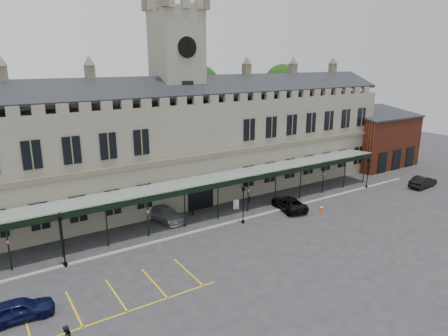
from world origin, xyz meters
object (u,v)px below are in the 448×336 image
lamp_post_left (62,235)px  lamp_post_mid (243,200)px  car_van (289,203)px  car_taxi (165,214)px  sign_board (236,205)px  car_right_b (423,182)px  car_left_a (19,309)px  clock_tower (178,91)px  station_building (180,146)px  lamp_post_right (368,170)px  traffic_cone (322,208)px

lamp_post_left → lamp_post_mid: (17.81, -0.61, -0.36)m
car_van → car_taxi: bearing=-7.8°
car_taxi → car_van: car_taxi is taller
lamp_post_mid → car_van: bearing=3.1°
lamp_post_left → sign_board: bearing=9.0°
sign_board → car_right_b: 26.72m
car_left_a → car_right_b: (49.36, 1.80, 0.04)m
car_taxi → car_right_b: size_ratio=1.11×
lamp_post_left → sign_board: lamp_post_left is taller
clock_tower → lamp_post_left: 21.84m
lamp_post_left → sign_board: (19.49, 3.10, -2.33)m
station_building → car_taxi: size_ratio=11.36×
sign_board → car_taxi: size_ratio=0.22×
lamp_post_left → sign_board: size_ratio=4.28×
lamp_post_right → sign_board: 19.49m
car_taxi → car_van: bearing=-32.5°
lamp_post_left → traffic_cone: 27.49m
station_building → car_van: station_building is taller
station_building → car_taxi: station_building is taller
lamp_post_mid → sign_board: lamp_post_mid is taller
lamp_post_left → traffic_cone: size_ratio=6.30×
station_building → car_right_b: (29.11, -14.39, -5.69)m
car_right_b → traffic_cone: bearing=81.6°
clock_tower → lamp_post_mid: bearing=-81.6°
lamp_post_mid → car_right_b: size_ratio=0.90×
clock_tower → lamp_post_right: (22.47, -10.56, -10.56)m
sign_board → car_taxi: (-8.33, 1.45, 0.21)m
lamp_post_left → car_taxi: bearing=22.2°
lamp_post_mid → lamp_post_right: (20.83, 0.60, 0.02)m
lamp_post_left → lamp_post_right: lamp_post_left is taller
car_left_a → lamp_post_right: bearing=-78.0°
car_right_b → car_taxi: bearing=71.3°
traffic_cone → car_van: car_van is taller
clock_tower → lamp_post_left: clock_tower is taller
lamp_post_mid → car_right_b: 27.73m
sign_board → car_van: size_ratio=0.22×
traffic_cone → sign_board: (-7.73, 5.89, 0.18)m
lamp_post_left → lamp_post_mid: lamp_post_left is taller
lamp_post_right → traffic_cone: (-11.41, -2.78, -2.17)m
lamp_post_right → car_van: 14.20m
traffic_cone → car_right_b: size_ratio=0.16×
lamp_post_mid → traffic_cone: size_ratio=5.52×
clock_tower → car_right_b: clock_tower is taller
lamp_post_mid → car_taxi: bearing=142.1°
car_van → car_right_b: 21.05m
car_van → sign_board: bearing=-21.6°
car_left_a → car_taxi: (15.25, 10.28, 0.03)m
station_building → traffic_cone: station_building is taller
clock_tower → car_taxi: 14.61m
clock_tower → traffic_cone: clock_tower is taller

